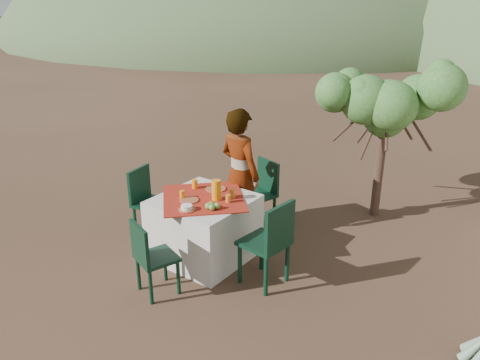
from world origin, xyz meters
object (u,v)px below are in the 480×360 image
chair_left (147,198)px  chair_near (150,255)px  chair_right (270,240)px  person (240,174)px  chair_far (262,190)px  shrub_tree (392,110)px  table (204,227)px  juice_pitcher (216,190)px

chair_left → chair_near: bearing=-141.7°
chair_right → person: (-0.95, 0.76, 0.30)m
chair_far → shrub_tree: size_ratio=0.47×
chair_left → table: bearing=-100.0°
table → juice_pitcher: 0.53m
table → person: (0.01, 0.70, 0.47)m
chair_far → person: 0.55m
chair_near → shrub_tree: size_ratio=0.43×
chair_right → juice_pitcher: size_ratio=4.15×
table → chair_left: chair_left is taller
person → chair_right: bearing=152.0°
chair_far → chair_left: 1.52m
chair_far → chair_right: 1.49m
chair_near → chair_left: size_ratio=0.93×
person → juice_pitcher: size_ratio=7.15×
chair_far → chair_right: size_ratio=0.92×
chair_right → person: size_ratio=0.58×
chair_near → chair_right: (0.90, 0.87, 0.08)m
table → chair_near: size_ratio=1.56×
chair_near → shrub_tree: (1.23, 3.31, 1.07)m
juice_pitcher → chair_left: bearing=-178.0°
person → shrub_tree: 2.22m
chair_left → chair_right: (1.94, -0.07, 0.05)m
table → chair_left: bearing=179.4°
chair_left → person: bearing=-64.4°
chair_near → chair_left: chair_left is taller
chair_far → chair_right: bearing=-35.3°
table → shrub_tree: size_ratio=0.67×
table → juice_pitcher: size_ratio=5.50×
chair_near → shrub_tree: bearing=-90.9°
table → juice_pitcher: (0.16, 0.05, 0.50)m
chair_right → shrub_tree: bearing=178.6°
chair_near → juice_pitcher: (0.09, 0.98, 0.42)m
chair_left → chair_right: chair_right is taller
shrub_tree → chair_left: bearing=-133.8°
shrub_tree → chair_right: bearing=-97.7°
chair_left → person: (0.98, 0.69, 0.35)m
table → chair_left: 0.98m
chair_right → person: bearing=-122.4°
shrub_tree → juice_pitcher: bearing=-116.1°
table → person: person is taller
chair_far → chair_left: chair_far is taller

